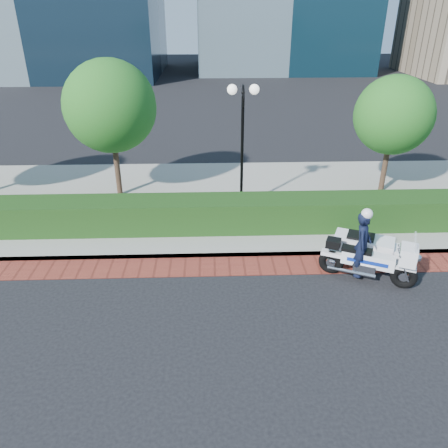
{
  "coord_description": "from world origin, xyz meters",
  "views": [
    {
      "loc": [
        -0.11,
        -8.91,
        6.59
      ],
      "look_at": [
        0.29,
        2.17,
        1.0
      ],
      "focal_mm": 35.0,
      "sensor_mm": 36.0,
      "label": 1
    }
  ],
  "objects_px": {
    "lamppost": "(242,129)",
    "tree_c": "(394,115)",
    "tree_b": "(110,107)",
    "police_motorcycle": "(366,250)"
  },
  "relations": [
    {
      "from": "lamppost",
      "to": "tree_c",
      "type": "relative_size",
      "value": 0.98
    },
    {
      "from": "tree_c",
      "to": "police_motorcycle",
      "type": "bearing_deg",
      "value": -114.26
    },
    {
      "from": "tree_c",
      "to": "tree_b",
      "type": "bearing_deg",
      "value": 180.0
    },
    {
      "from": "lamppost",
      "to": "police_motorcycle",
      "type": "bearing_deg",
      "value": -53.5
    },
    {
      "from": "tree_b",
      "to": "police_motorcycle",
      "type": "relative_size",
      "value": 2.04
    },
    {
      "from": "tree_b",
      "to": "police_motorcycle",
      "type": "distance_m",
      "value": 9.69
    },
    {
      "from": "lamppost",
      "to": "police_motorcycle",
      "type": "height_order",
      "value": "lamppost"
    },
    {
      "from": "lamppost",
      "to": "tree_c",
      "type": "xyz_separation_m",
      "value": [
        5.5,
        1.3,
        0.09
      ]
    },
    {
      "from": "tree_b",
      "to": "police_motorcycle",
      "type": "bearing_deg",
      "value": -35.7
    },
    {
      "from": "lamppost",
      "to": "tree_c",
      "type": "height_order",
      "value": "tree_c"
    }
  ]
}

